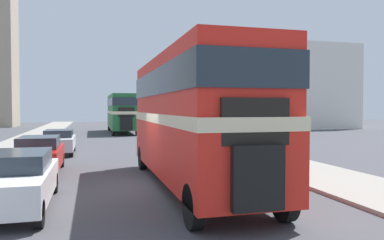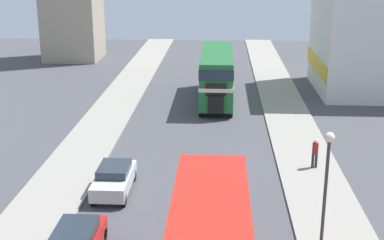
% 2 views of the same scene
% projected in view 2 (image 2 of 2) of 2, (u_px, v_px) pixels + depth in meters
% --- Properties ---
extents(bus_distant, '(2.56, 10.93, 4.08)m').
position_uv_depth(bus_distant, '(217.00, 72.00, 43.68)').
color(bus_distant, '#1E602D').
rests_on(bus_distant, ground_plane).
extents(car_parked_far, '(1.72, 3.98, 1.41)m').
position_uv_depth(car_parked_far, '(114.00, 179.00, 27.31)').
color(car_parked_far, silver).
rests_on(car_parked_far, ground_plane).
extents(pedestrian_walking, '(0.34, 0.34, 1.69)m').
position_uv_depth(pedestrian_walking, '(315.00, 152.00, 30.06)').
color(pedestrian_walking, '#282833').
rests_on(pedestrian_walking, sidewalk_right).
extents(street_lamp, '(0.36, 0.36, 5.86)m').
position_uv_depth(street_lamp, '(326.00, 187.00, 18.67)').
color(street_lamp, '#38383D').
rests_on(street_lamp, sidewalk_right).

